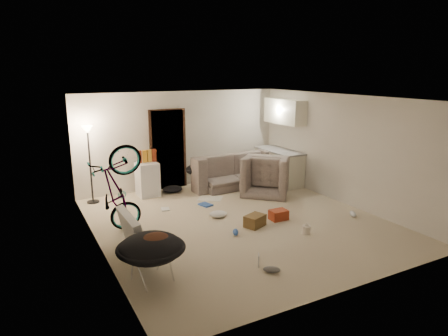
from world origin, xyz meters
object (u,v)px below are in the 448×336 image
armchair (268,178)px  tv_box (133,234)px  floor_lamp (89,148)px  drink_case_a (255,221)px  bicycle (118,210)px  saucer_chair (151,254)px  juicer (306,229)px  mini_fridge (148,179)px  drink_case_b (278,215)px  kitchen_counter (279,167)px  sofa (229,173)px

armchair → tv_box: (-3.98, -1.88, -0.00)m
floor_lamp → tv_box: floor_lamp is taller
tv_box → drink_case_a: (2.46, 0.09, -0.24)m
bicycle → saucer_chair: bicycle is taller
tv_box → juicer: (3.12, -0.68, -0.27)m
saucer_chair → mini_fridge: bearing=73.3°
armchair → tv_box: size_ratio=1.03×
armchair → drink_case_b: (-0.89, -1.71, -0.26)m
drink_case_a → kitchen_counter: bearing=23.5°
floor_lamp → armchair: 4.37m
kitchen_counter → armchair: kitchen_counter is taller
floor_lamp → sofa: (3.52, -0.20, -0.97)m
armchair → bicycle: bearing=56.7°
bicycle → drink_case_b: 3.22m
sofa → armchair: size_ratio=2.06×
sofa → tv_box: bearing=37.8°
bicycle → mini_fridge: bicycle is taller
armchair → drink_case_b: bearing=106.9°
sofa → armchair: (0.56, -1.04, 0.03)m
mini_fridge → tv_box: 3.25m
bicycle → juicer: bicycle is taller
kitchen_counter → bicycle: bicycle is taller
drink_case_b → floor_lamp: bearing=138.9°
sofa → mini_fridge: (-2.22, 0.10, 0.08)m
kitchen_counter → drink_case_a: 3.30m
armchair → drink_case_a: (-1.52, -1.79, -0.25)m
tv_box → saucer_chair: bearing=-90.4°
bicycle → juicer: bearing=-118.4°
kitchen_counter → juicer: (-1.61, -3.15, -0.35)m
kitchen_counter → armchair: size_ratio=1.34×
mini_fridge → floor_lamp: bearing=174.0°
sofa → saucer_chair: 5.19m
drink_case_a → floor_lamp: bearing=107.4°
bicycle → saucer_chair: size_ratio=1.74×
sofa → saucer_chair: size_ratio=2.29×
mini_fridge → drink_case_a: (1.26, -2.93, -0.30)m
kitchen_counter → drink_case_a: bearing=-133.7°
armchair → bicycle: 4.08m
floor_lamp → mini_fridge: floor_lamp is taller
juicer → saucer_chair: bearing=-174.5°
drink_case_a → tv_box: bearing=159.2°
floor_lamp → saucer_chair: floor_lamp is taller
drink_case_b → sofa: bearing=84.8°
kitchen_counter → drink_case_a: kitchen_counter is taller
floor_lamp → kitchen_counter: bearing=-7.7°
mini_fridge → juicer: size_ratio=3.67×
tv_box → drink_case_a: 2.48m
floor_lamp → juicer: 5.13m
saucer_chair → drink_case_b: 3.32m
kitchen_counter → mini_fridge: size_ratio=1.80×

